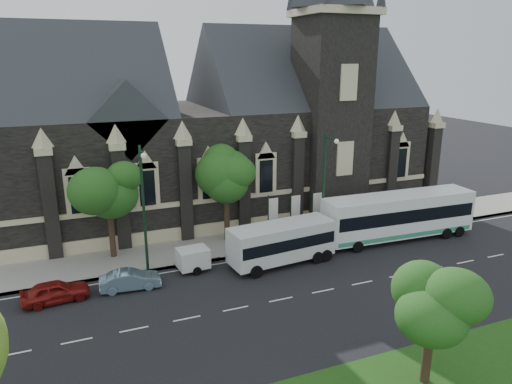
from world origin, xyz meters
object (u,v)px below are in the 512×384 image
sedan (130,280)px  tree_walk_right (228,171)px  tree_park_east (435,289)px  banner_flag_center (294,211)px  street_lamp_mid (144,203)px  box_trailer (193,258)px  banner_flag_right (315,208)px  tree_walk_left (110,183)px  tour_coach (399,215)px  car_far_red (55,291)px  street_lamp_near (325,183)px  banner_flag_left (271,214)px  shuttle_bus (282,241)px

sedan → tree_walk_right: bearing=-52.4°
tree_park_east → banner_flag_center: 18.58m
street_lamp_mid → box_trailer: 5.24m
banner_flag_right → sedan: (-15.79, -4.05, -1.74)m
tree_walk_left → banner_flag_right: tree_walk_left is taller
tree_park_east → tour_coach: (10.06, 15.04, -2.55)m
street_lamp_mid → tour_coach: bearing=-3.9°
car_far_red → sedan: bearing=-96.0°
tree_walk_right → banner_flag_center: (5.08, -1.71, -3.43)m
street_lamp_near → box_trailer: street_lamp_near is taller
street_lamp_near → banner_flag_center: 3.74m
banner_flag_left → tour_coach: 10.49m
tree_park_east → shuttle_bus: size_ratio=0.78×
street_lamp_mid → street_lamp_near: bearing=0.0°
tree_walk_right → banner_flag_right: tree_walk_right is taller
banner_flag_right → street_lamp_mid: bearing=-172.4°
tree_walk_right → box_trailer: size_ratio=2.50×
banner_flag_left → banner_flag_center: 2.00m
tree_walk_right → shuttle_bus: (2.10, -5.82, -4.08)m
sedan → car_far_red: car_far_red is taller
tree_walk_left → car_far_red: (-4.20, -5.72, -5.05)m
street_lamp_near → car_far_red: (-20.00, -2.11, -4.43)m
tree_park_east → tree_walk_left: bearing=120.9°
banner_flag_right → car_far_red: banner_flag_right is taller
banner_flag_left → box_trailer: size_ratio=1.28×
street_lamp_mid → banner_flag_right: street_lamp_mid is taller
tree_walk_left → banner_flag_center: 14.58m
tree_walk_left → banner_flag_right: 16.52m
tree_walk_left → banner_flag_right: size_ratio=1.91×
tree_park_east → box_trailer: (-7.17, 15.45, -3.69)m
banner_flag_right → banner_flag_center: bearing=180.0°
street_lamp_near → street_lamp_mid: same height
tree_walk_left → car_far_red: size_ratio=1.90×
tree_park_east → tree_walk_right: (-2.96, 20.04, 1.20)m
tree_walk_left → tour_coach: tree_walk_left is taller
banner_flag_right → car_far_red: size_ratio=1.00×
tree_walk_right → street_lamp_near: bearing=-28.1°
banner_flag_left → box_trailer: (-7.28, -2.87, -1.45)m
banner_flag_left → car_far_red: bearing=-166.1°
sedan → street_lamp_near: bearing=-78.0°
tree_walk_left → street_lamp_mid: 4.08m
banner_flag_center → shuttle_bus: banner_flag_center is taller
banner_flag_left → sedan: 12.59m
tree_park_east → street_lamp_near: size_ratio=0.70×
banner_flag_center → car_far_red: 18.80m
box_trailer → banner_flag_left: bearing=17.1°
box_trailer → tree_walk_left: bearing=132.0°
banner_flag_right → shuttle_bus: (-4.98, -4.11, -0.64)m
tree_park_east → tour_coach: bearing=56.2°
tree_walk_left → street_lamp_near: 16.22m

